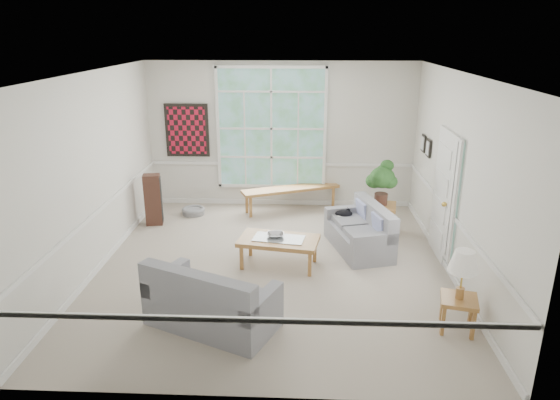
{
  "coord_description": "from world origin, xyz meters",
  "views": [
    {
      "loc": [
        0.43,
        -7.18,
        3.58
      ],
      "look_at": [
        0.1,
        0.2,
        1.05
      ],
      "focal_mm": 32.0,
      "sensor_mm": 36.0,
      "label": 1
    }
  ],
  "objects_px": {
    "coffee_table": "(279,252)",
    "end_table": "(380,219)",
    "loveseat_right": "(359,228)",
    "loveseat_front": "(212,294)",
    "side_table": "(457,314)"
  },
  "relations": [
    {
      "from": "loveseat_front",
      "to": "coffee_table",
      "type": "bearing_deg",
      "value": 90.74
    },
    {
      "from": "loveseat_right",
      "to": "side_table",
      "type": "distance_m",
      "value": 2.58
    },
    {
      "from": "loveseat_right",
      "to": "side_table",
      "type": "xyz_separation_m",
      "value": [
        0.98,
        -2.38,
        -0.17
      ]
    },
    {
      "from": "loveseat_front",
      "to": "coffee_table",
      "type": "distance_m",
      "value": 1.9
    },
    {
      "from": "end_table",
      "to": "loveseat_front",
      "type": "bearing_deg",
      "value": -128.85
    },
    {
      "from": "coffee_table",
      "to": "end_table",
      "type": "xyz_separation_m",
      "value": [
        1.81,
        1.45,
        0.04
      ]
    },
    {
      "from": "loveseat_front",
      "to": "end_table",
      "type": "distance_m",
      "value": 4.09
    },
    {
      "from": "loveseat_right",
      "to": "end_table",
      "type": "height_order",
      "value": "loveseat_right"
    },
    {
      "from": "loveseat_right",
      "to": "end_table",
      "type": "bearing_deg",
      "value": 43.05
    },
    {
      "from": "loveseat_right",
      "to": "end_table",
      "type": "distance_m",
      "value": 0.92
    },
    {
      "from": "loveseat_right",
      "to": "coffee_table",
      "type": "height_order",
      "value": "loveseat_right"
    },
    {
      "from": "coffee_table",
      "to": "side_table",
      "type": "xyz_separation_m",
      "value": [
        2.31,
        -1.71,
        -0.01
      ]
    },
    {
      "from": "coffee_table",
      "to": "end_table",
      "type": "relative_size",
      "value": 2.28
    },
    {
      "from": "end_table",
      "to": "loveseat_right",
      "type": "bearing_deg",
      "value": -121.31
    },
    {
      "from": "coffee_table",
      "to": "end_table",
      "type": "height_order",
      "value": "end_table"
    }
  ]
}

